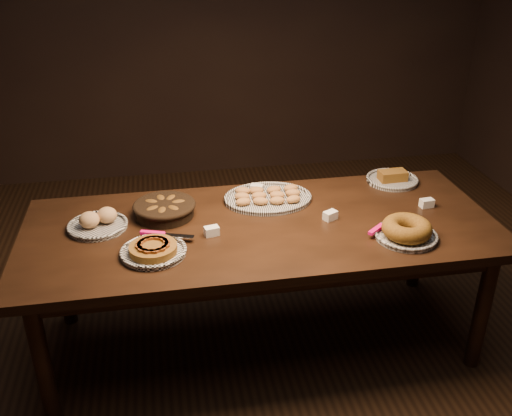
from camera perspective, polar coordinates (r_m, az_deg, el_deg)
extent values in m
plane|color=black|center=(3.32, 0.50, -13.09)|extent=(5.00, 5.00, 0.00)
cube|color=black|center=(2.91, 0.56, -2.08)|extent=(2.40, 1.00, 0.05)
cylinder|color=black|center=(2.83, -20.62, -14.21)|extent=(0.08, 0.08, 0.70)
cylinder|color=black|center=(3.18, 21.69, -9.46)|extent=(0.08, 0.08, 0.70)
cylinder|color=black|center=(3.44, -18.79, -5.96)|extent=(0.08, 0.08, 0.70)
cylinder|color=black|center=(3.73, 15.96, -2.83)|extent=(0.08, 0.08, 0.70)
torus|color=white|center=(2.68, -10.23, -4.20)|extent=(0.31, 0.31, 0.02)
cylinder|color=#513410|center=(2.67, -10.24, -4.02)|extent=(0.29, 0.29, 0.04)
cube|color=#52230E|center=(2.64, -9.06, -3.73)|extent=(0.05, 0.08, 0.01)
cube|color=#52230E|center=(2.67, -9.01, -3.39)|extent=(0.03, 0.08, 0.01)
cube|color=#52230E|center=(2.69, -9.30, -3.11)|extent=(0.06, 0.07, 0.01)
cube|color=#52230E|center=(2.71, -9.84, -2.95)|extent=(0.08, 0.05, 0.01)
cube|color=#52230E|center=(2.71, -10.50, -2.97)|extent=(0.08, 0.03, 0.01)
cube|color=#52230E|center=(2.70, -11.10, -3.15)|extent=(0.07, 0.06, 0.01)
cube|color=#52230E|center=(2.68, -11.49, -3.44)|extent=(0.05, 0.08, 0.01)
cube|color=#52230E|center=(2.66, -11.57, -3.78)|extent=(0.03, 0.08, 0.01)
cube|color=#52230E|center=(2.63, -11.30, -4.07)|extent=(0.06, 0.07, 0.01)
cube|color=#52230E|center=(2.61, -10.75, -4.24)|extent=(0.08, 0.05, 0.01)
cube|color=#52230E|center=(2.61, -10.07, -4.22)|extent=(0.08, 0.03, 0.01)
cube|color=#52230E|center=(2.62, -9.45, -4.04)|extent=(0.07, 0.06, 0.01)
cube|color=#FF0C78|center=(2.80, -10.31, -2.49)|extent=(0.12, 0.06, 0.02)
cube|color=silver|center=(2.77, -7.74, -2.78)|extent=(0.15, 0.08, 0.00)
torus|color=black|center=(3.13, 1.19, 1.11)|extent=(0.39, 0.39, 0.02)
ellipsoid|color=#945A2B|center=(3.05, -1.29, 0.64)|extent=(0.09, 0.07, 0.04)
ellipsoid|color=#945A2B|center=(3.06, 0.45, 0.70)|extent=(0.10, 0.08, 0.04)
ellipsoid|color=#945A2B|center=(3.07, 2.13, 0.76)|extent=(0.09, 0.06, 0.04)
ellipsoid|color=#945A2B|center=(3.09, 3.75, 0.89)|extent=(0.09, 0.07, 0.04)
ellipsoid|color=#945A2B|center=(3.11, -1.41, 1.19)|extent=(0.09, 0.07, 0.04)
ellipsoid|color=#945A2B|center=(3.12, 0.31, 1.25)|extent=(0.09, 0.06, 0.04)
ellipsoid|color=#945A2B|center=(3.13, 2.13, 1.33)|extent=(0.09, 0.07, 0.04)
ellipsoid|color=#945A2B|center=(3.16, 3.70, 1.53)|extent=(0.09, 0.07, 0.04)
ellipsoid|color=#945A2B|center=(3.18, -1.33, 1.75)|extent=(0.10, 0.08, 0.04)
ellipsoid|color=#945A2B|center=(3.18, 0.04, 1.79)|extent=(0.09, 0.07, 0.04)
ellipsoid|color=#945A2B|center=(3.19, 1.81, 1.86)|extent=(0.09, 0.07, 0.04)
ellipsoid|color=#945A2B|center=(3.22, 3.51, 2.03)|extent=(0.09, 0.07, 0.04)
torus|color=black|center=(2.86, 14.77, -2.58)|extent=(0.31, 0.31, 0.02)
torus|color=brown|center=(2.84, 14.85, -1.98)|extent=(0.29, 0.29, 0.08)
cube|color=#FF0C78|center=(2.85, 11.94, -2.09)|extent=(0.11, 0.09, 0.02)
cube|color=silver|center=(2.95, 13.21, -1.23)|extent=(0.14, 0.12, 0.00)
cylinder|color=black|center=(3.00, -9.13, -0.16)|extent=(0.37, 0.37, 0.07)
torus|color=black|center=(2.99, -9.16, 0.27)|extent=(0.33, 0.33, 0.03)
ellipsoid|color=#351F0A|center=(3.00, -7.75, 0.40)|extent=(0.10, 0.07, 0.04)
ellipsoid|color=#351F0A|center=(3.05, -8.49, 0.81)|extent=(0.09, 0.11, 0.04)
ellipsoid|color=#351F0A|center=(3.05, -9.49, 0.80)|extent=(0.07, 0.11, 0.04)
ellipsoid|color=#351F0A|center=(3.02, -10.41, 0.43)|extent=(0.11, 0.09, 0.04)
ellipsoid|color=#351F0A|center=(2.95, -10.30, -0.26)|extent=(0.11, 0.10, 0.04)
ellipsoid|color=#351F0A|center=(2.92, -9.36, -0.45)|extent=(0.07, 0.10, 0.04)
ellipsoid|color=#351F0A|center=(2.93, -8.24, -0.24)|extent=(0.10, 0.11, 0.04)
torus|color=white|center=(2.96, -15.57, -1.61)|extent=(0.30, 0.30, 0.02)
ellipsoid|color=#A97D4E|center=(2.95, -16.33, -1.14)|extent=(0.10, 0.10, 0.08)
ellipsoid|color=#A97D4E|center=(2.97, -14.69, -0.69)|extent=(0.10, 0.10, 0.08)
torus|color=black|center=(3.45, 13.46, 2.87)|extent=(0.30, 0.30, 0.02)
cube|color=#513410|center=(3.44, 13.50, 3.18)|extent=(0.16, 0.10, 0.06)
cube|color=white|center=(2.80, -4.46, -2.31)|extent=(0.08, 0.06, 0.04)
cube|color=white|center=(3.23, 0.09, 1.95)|extent=(0.08, 0.07, 0.04)
cube|color=white|center=(2.96, 7.44, -0.74)|extent=(0.08, 0.07, 0.04)
cube|color=white|center=(3.00, -15.37, -1.12)|extent=(0.07, 0.05, 0.04)
cube|color=white|center=(3.20, 16.71, 0.48)|extent=(0.07, 0.05, 0.04)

